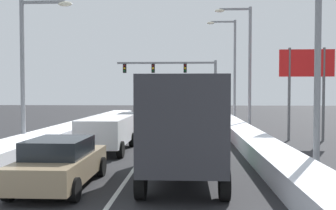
% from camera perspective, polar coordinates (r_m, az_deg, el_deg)
% --- Properties ---
extents(ground_plane, '(120.00, 120.00, 0.00)m').
position_cam_1_polar(ground_plane, '(19.08, -3.13, -6.77)').
color(ground_plane, '#28282B').
extents(lane_stripe_between_right_lane_and_center_lane, '(0.14, 39.55, 0.01)m').
position_cam_1_polar(lane_stripe_between_right_lane_and_center_lane, '(22.63, -2.14, -5.36)').
color(lane_stripe_between_right_lane_and_center_lane, silver).
rests_on(lane_stripe_between_right_lane_and_center_lane, ground).
extents(snow_bank_right_shoulder, '(1.54, 39.55, 0.76)m').
position_cam_1_polar(snow_bank_right_shoulder, '(22.72, 11.33, -4.41)').
color(snow_bank_right_shoulder, white).
rests_on(snow_bank_right_shoulder, ground).
extents(snow_bank_left_shoulder, '(1.97, 39.55, 0.81)m').
position_cam_1_polar(snow_bank_left_shoulder, '(23.65, -15.07, -4.14)').
color(snow_bank_left_shoulder, white).
rests_on(snow_bank_left_shoulder, ground).
extents(box_truck_right_lane_nearest, '(2.53, 7.20, 3.36)m').
position_cam_1_polar(box_truck_right_lane_nearest, '(12.60, 2.35, -2.63)').
color(box_truck_right_lane_nearest, '#1E5633').
rests_on(box_truck_right_lane_nearest, ground).
extents(sedan_maroon_right_lane_second, '(2.00, 4.50, 1.51)m').
position_cam_1_polar(sedan_maroon_right_lane_second, '(21.26, 2.63, -3.78)').
color(sedan_maroon_right_lane_second, maroon).
rests_on(sedan_maroon_right_lane_second, ground).
extents(sedan_red_right_lane_third, '(2.00, 4.50, 1.51)m').
position_cam_1_polar(sedan_red_right_lane_third, '(27.52, 2.80, -2.45)').
color(sedan_red_right_lane_third, maroon).
rests_on(sedan_red_right_lane_third, ground).
extents(sedan_tan_center_lane_nearest, '(2.00, 4.50, 1.51)m').
position_cam_1_polar(sedan_tan_center_lane_nearest, '(12.14, -15.85, -8.30)').
color(sedan_tan_center_lane_nearest, '#937F60').
rests_on(sedan_tan_center_lane_nearest, ground).
extents(suv_white_center_lane_second, '(2.16, 4.90, 1.67)m').
position_cam_1_polar(suv_white_center_lane_second, '(18.64, -9.12, -3.86)').
color(suv_white_center_lane_second, silver).
rests_on(suv_white_center_lane_second, ground).
extents(sedan_charcoal_center_lane_third, '(2.00, 4.50, 1.51)m').
position_cam_1_polar(sedan_charcoal_center_lane_third, '(25.22, -5.30, -2.87)').
color(sedan_charcoal_center_lane_third, '#38383D').
rests_on(sedan_charcoal_center_lane_third, ground).
extents(traffic_light_gantry, '(10.60, 0.47, 6.20)m').
position_cam_1_polar(traffic_light_gantry, '(40.36, 1.85, 4.62)').
color(traffic_light_gantry, slate).
rests_on(traffic_light_gantry, ground).
extents(street_lamp_right_near, '(2.66, 0.36, 8.87)m').
position_cam_1_polar(street_lamp_right_near, '(14.16, 20.30, 11.39)').
color(street_lamp_right_near, gray).
rests_on(street_lamp_right_near, ground).
extents(street_lamp_right_mid, '(2.66, 0.36, 9.00)m').
position_cam_1_polar(street_lamp_right_mid, '(28.14, 11.53, 6.91)').
color(street_lamp_right_mid, gray).
rests_on(street_lamp_right_mid, ground).
extents(street_lamp_right_far, '(2.66, 0.36, 9.40)m').
position_cam_1_polar(street_lamp_right_far, '(35.24, 9.48, 6.28)').
color(street_lamp_right_far, gray).
rests_on(street_lamp_right_far, ground).
extents(street_lamp_left_mid, '(2.66, 0.36, 7.50)m').
position_cam_1_polar(street_lamp_left_mid, '(20.28, -20.02, 6.49)').
color(street_lamp_left_mid, gray).
rests_on(street_lamp_left_mid, ground).
extents(roadside_sign_right, '(3.20, 0.16, 5.50)m').
position_cam_1_polar(roadside_sign_right, '(23.89, 20.10, 4.55)').
color(roadside_sign_right, '#59595B').
rests_on(roadside_sign_right, ground).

